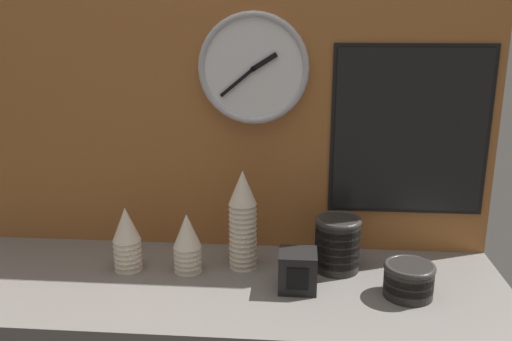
% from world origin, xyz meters
% --- Properties ---
extents(ground_plane, '(1.60, 0.56, 0.04)m').
position_xyz_m(ground_plane, '(0.00, 0.00, -0.02)').
color(ground_plane, slate).
extents(wall_tiled_back, '(1.60, 0.03, 1.05)m').
position_xyz_m(wall_tiled_back, '(0.00, 0.27, 0.53)').
color(wall_tiled_back, '#A3602D').
rests_on(wall_tiled_back, ground_plane).
extents(cup_stack_center_right, '(0.08, 0.08, 0.29)m').
position_xyz_m(cup_stack_center_right, '(0.06, 0.09, 0.15)').
color(cup_stack_center_right, beige).
rests_on(cup_stack_center_right, ground_plane).
extents(cup_stack_center_left, '(0.08, 0.08, 0.19)m').
position_xyz_m(cup_stack_center_left, '(-0.27, 0.05, 0.09)').
color(cup_stack_center_left, beige).
rests_on(cup_stack_center_left, ground_plane).
extents(cup_stack_center, '(0.08, 0.08, 0.17)m').
position_xyz_m(cup_stack_center, '(-0.10, 0.05, 0.09)').
color(cup_stack_center, beige).
rests_on(cup_stack_center, ground_plane).
extents(bowl_stack_right, '(0.13, 0.13, 0.16)m').
position_xyz_m(bowl_stack_right, '(0.33, 0.10, 0.08)').
color(bowl_stack_right, black).
rests_on(bowl_stack_right, ground_plane).
extents(bowl_stack_far_right, '(0.13, 0.13, 0.09)m').
position_xyz_m(bowl_stack_far_right, '(0.51, -0.04, 0.05)').
color(bowl_stack_far_right, black).
rests_on(bowl_stack_far_right, ground_plane).
extents(wall_clock, '(0.33, 0.03, 0.33)m').
position_xyz_m(wall_clock, '(0.08, 0.23, 0.57)').
color(wall_clock, white).
extents(menu_board, '(0.47, 0.01, 0.51)m').
position_xyz_m(menu_board, '(0.54, 0.24, 0.38)').
color(menu_board, black).
extents(napkin_dispenser, '(0.10, 0.10, 0.11)m').
position_xyz_m(napkin_dispenser, '(0.22, -0.03, 0.05)').
color(napkin_dispenser, black).
rests_on(napkin_dispenser, ground_plane).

